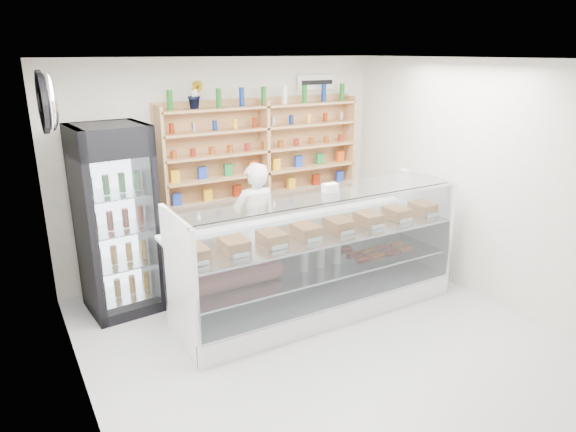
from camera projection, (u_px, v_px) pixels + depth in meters
room at (334, 217)px, 4.76m from camera, size 5.00×5.00×5.00m
display_counter at (316, 279)px, 5.86m from camera, size 3.25×0.97×1.41m
shop_worker at (255, 225)px, 6.38m from camera, size 0.59×0.39×1.60m
drinks_cooler at (116, 220)px, 5.70m from camera, size 0.83×0.81×2.14m
wall_shelving at (264, 151)px, 6.87m from camera, size 2.84×0.28×1.33m
potted_plant at (195, 95)px, 6.19m from camera, size 0.23×0.21×0.34m
security_mirror at (48, 102)px, 4.39m from camera, size 0.15×0.50×0.50m
wall_sign at (316, 82)px, 7.14m from camera, size 0.62×0.03×0.20m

